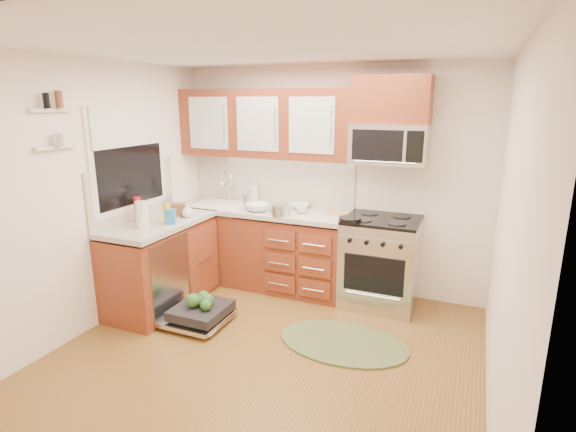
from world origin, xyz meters
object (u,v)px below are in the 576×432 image
at_px(microwave, 389,144).
at_px(paper_towel_roll, 142,215).
at_px(range, 380,262).
at_px(bowl_a, 299,206).
at_px(dishwasher, 198,314).
at_px(cup, 302,209).
at_px(upper_cabinets, 265,123).
at_px(stock_pot, 280,210).
at_px(skillet, 350,219).
at_px(rug, 343,343).
at_px(bowl_b, 258,207).
at_px(cutting_board, 339,213).
at_px(sink, 221,215).

height_order(microwave, paper_towel_roll, microwave).
bearing_deg(range, bowl_a, 170.27).
relative_size(dishwasher, cup, 6.05).
xyz_separation_m(upper_cabinets, stock_pot, (0.34, -0.35, -0.89)).
bearing_deg(bowl_a, range, -9.73).
relative_size(skillet, paper_towel_roll, 0.88).
bearing_deg(upper_cabinets, rug, -40.37).
distance_m(upper_cabinets, bowl_a, 1.01).
xyz_separation_m(microwave, cup, (-0.88, -0.15, -0.73)).
relative_size(skillet, bowl_b, 0.84).
height_order(cutting_board, paper_towel_roll, paper_towel_roll).
height_order(cutting_board, cup, cup).
xyz_separation_m(stock_pot, bowl_a, (0.07, 0.38, -0.03)).
distance_m(range, cup, 1.01).
bearing_deg(rug, skillet, 103.05).
bearing_deg(cutting_board, bowl_a, 174.19).
bearing_deg(cup, sink, 178.91).
bearing_deg(range, stock_pot, -168.83).
bearing_deg(upper_cabinets, microwave, -1.02).
xyz_separation_m(microwave, bowl_b, (-1.37, -0.24, -0.73)).
xyz_separation_m(upper_cabinets, microwave, (1.41, -0.02, -0.18)).
bearing_deg(stock_pot, bowl_b, 164.44).
distance_m(microwave, bowl_b, 1.58).
distance_m(microwave, bowl_a, 1.24).
distance_m(skillet, bowl_a, 0.83).
bearing_deg(range, bowl_b, -174.84).
distance_m(rug, bowl_b, 1.78).
xyz_separation_m(dishwasher, cutting_board, (1.04, 1.25, 0.83)).
bearing_deg(upper_cabinets, bowl_b, -83.22).
bearing_deg(sink, skillet, -8.28).
distance_m(stock_pot, cup, 0.26).
distance_m(cutting_board, bowl_a, 0.49).
distance_m(sink, cup, 1.06).
relative_size(stock_pot, cup, 1.79).
distance_m(rug, stock_pot, 1.55).
relative_size(range, paper_towel_roll, 3.68).
bearing_deg(cup, range, 1.95).
height_order(upper_cabinets, rug, upper_cabinets).
distance_m(dishwasher, skillet, 1.77).
xyz_separation_m(sink, paper_towel_roll, (-0.18, -1.15, 0.25)).
height_order(microwave, cup, microwave).
bearing_deg(paper_towel_roll, skillet, 26.43).
xyz_separation_m(range, microwave, (0.00, 0.12, 1.23)).
bearing_deg(dishwasher, bowl_a, 67.13).
bearing_deg(paper_towel_roll, range, 28.79).
relative_size(bowl_b, cup, 2.33).
distance_m(skillet, paper_towel_roll, 2.04).
xyz_separation_m(bowl_a, cup, (0.11, -0.20, 0.02)).
bearing_deg(rug, cup, 129.70).
bearing_deg(range, cutting_board, 166.50).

